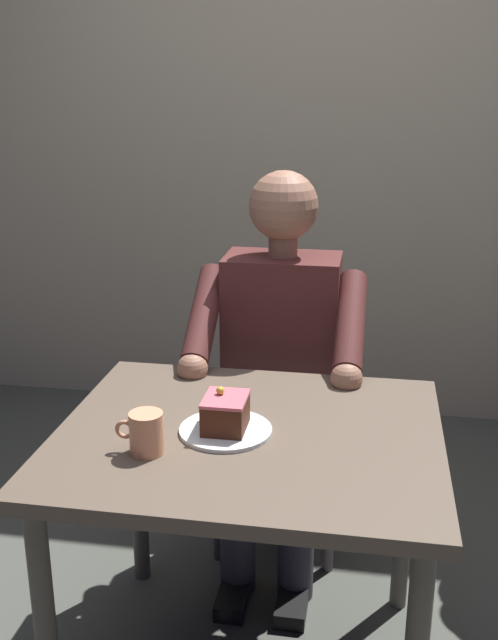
# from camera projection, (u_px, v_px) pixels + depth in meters

# --- Properties ---
(cafe_rear_panel) EXTENTS (6.40, 0.12, 3.00)m
(cafe_rear_panel) POSITION_uv_depth(u_px,v_px,m) (318.00, 85.00, 3.23)
(cafe_rear_panel) COLOR tan
(cafe_rear_panel) RESTS_ON ground
(dining_table) EXTENTS (0.93, 0.79, 0.71)m
(dining_table) POSITION_uv_depth(u_px,v_px,m) (249.00, 464.00, 1.82)
(dining_table) COLOR brown
(dining_table) RESTS_ON ground
(chair) EXTENTS (0.42, 0.42, 0.89)m
(chair) POSITION_uv_depth(u_px,v_px,m) (284.00, 397.00, 2.54)
(chair) COLOR #50454A
(chair) RESTS_ON ground
(seated_person) EXTENTS (0.53, 0.58, 1.27)m
(seated_person) POSITION_uv_depth(u_px,v_px,m) (278.00, 368.00, 2.33)
(seated_person) COLOR #502422
(seated_person) RESTS_ON ground
(dessert_plate) EXTENTS (0.22, 0.22, 0.01)m
(dessert_plate) POSITION_uv_depth(u_px,v_px,m) (226.00, 430.00, 1.79)
(dessert_plate) COLOR white
(dessert_plate) RESTS_ON dining_table
(cake_slice) EXTENTS (0.10, 0.12, 0.10)m
(cake_slice) POSITION_uv_depth(u_px,v_px,m) (225.00, 413.00, 1.78)
(cake_slice) COLOR #482213
(cake_slice) RESTS_ON dessert_plate
(coffee_cup) EXTENTS (0.11, 0.08, 0.10)m
(coffee_cup) POSITION_uv_depth(u_px,v_px,m) (146.00, 432.00, 1.68)
(coffee_cup) COLOR tan
(coffee_cup) RESTS_ON dining_table
(dessert_spoon) EXTENTS (0.05, 0.14, 0.01)m
(dessert_spoon) POSITION_uv_depth(u_px,v_px,m) (144.00, 436.00, 1.76)
(dessert_spoon) COLOR silver
(dessert_spoon) RESTS_ON dining_table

